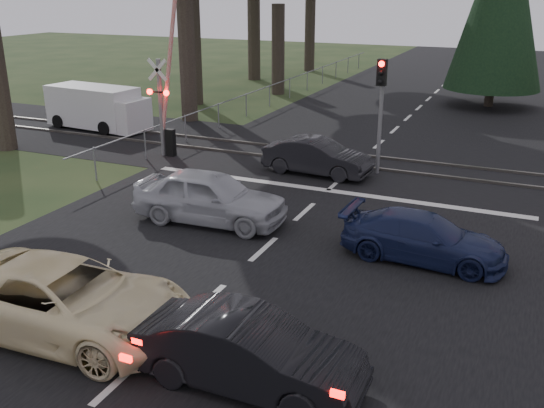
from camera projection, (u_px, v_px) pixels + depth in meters
The scene contains 15 objects.
ground at pixel (206, 301), 13.13m from camera, with size 120.00×120.00×0.00m, color #233819.
road at pixel (344, 176), 21.74m from camera, with size 14.00×100.00×0.01m, color black.
rail_corridor at pixel (359, 162), 23.46m from camera, with size 120.00×8.00×0.01m, color black.
stop_line at pixel (328, 190), 20.19m from camera, with size 13.00×0.35×0.00m, color silver.
rail_near at pixel (354, 166), 22.76m from camera, with size 120.00×0.12×0.10m, color #59544C.
rail_far at pixel (365, 156), 24.13m from camera, with size 120.00×0.12×0.10m, color #59544C.
crossing_signal at pixel (166, 105), 23.60m from camera, with size 1.62×0.38×6.96m.
traffic_signal_center at pixel (381, 97), 20.99m from camera, with size 0.32×0.48×4.10m.
fence_left at pixel (280, 102), 35.44m from camera, with size 0.10×36.00×1.20m, color slate, non-canonical shape.
cream_coupe at pixel (65, 300), 11.73m from camera, with size 2.41×5.22×1.45m, color #F9E7B2.
dark_hatchback at pixel (249, 352), 10.17m from camera, with size 1.38×3.96×1.31m, color black.
silver_car at pixel (210, 197), 17.30m from camera, with size 1.79×4.45×1.52m, color #A8AAB1.
blue_sedan at pixel (423, 238), 14.94m from camera, with size 1.64×4.05×1.17m, color #161E43.
dark_car_far at pixel (317, 157), 21.74m from camera, with size 1.36×3.89×1.28m, color black.
white_van at pixel (99, 108), 28.50m from camera, with size 5.22×2.32×1.98m.
Camera 1 is at (5.97, -10.07, 6.47)m, focal length 40.00 mm.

